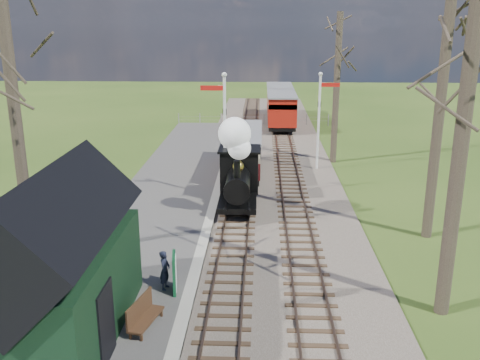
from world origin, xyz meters
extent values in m
ellipsoid|color=#385B23|center=(-25.00, 60.00, -14.76)|extent=(57.60, 36.00, 16.20)
ellipsoid|color=#385B23|center=(10.00, 65.00, -18.04)|extent=(70.40, 44.00, 19.80)
ellipsoid|color=#385B23|center=(-8.00, 70.00, -16.40)|extent=(64.00, 40.00, 18.00)
cube|color=brown|center=(1.30, 22.00, 0.05)|extent=(8.00, 60.00, 0.10)
cube|color=brown|center=(-0.50, 22.00, 0.14)|extent=(0.07, 60.00, 0.12)
cube|color=brown|center=(0.50, 22.00, 0.14)|extent=(0.07, 60.00, 0.12)
cube|color=#38281C|center=(0.00, 22.00, 0.10)|extent=(1.60, 60.00, 0.09)
cube|color=brown|center=(2.10, 22.00, 0.14)|extent=(0.07, 60.00, 0.12)
cube|color=brown|center=(3.10, 22.00, 0.14)|extent=(0.07, 60.00, 0.12)
cube|color=#38281C|center=(2.60, 22.00, 0.10)|extent=(1.60, 60.00, 0.09)
cube|color=#474442|center=(-3.50, 14.00, 0.10)|extent=(5.00, 44.00, 0.20)
cube|color=#B2AD9E|center=(-1.20, 14.00, 0.10)|extent=(0.40, 44.00, 0.21)
cube|color=black|center=(-4.30, 4.00, 1.50)|extent=(3.00, 6.00, 2.60)
cube|color=black|center=(-4.30, 4.00, 3.35)|extent=(3.25, 6.30, 3.25)
cube|color=black|center=(-2.78, 3.00, 1.20)|extent=(0.06, 1.20, 2.00)
cylinder|color=silver|center=(-0.70, 16.00, 3.00)|extent=(0.14, 0.14, 6.00)
sphere|color=silver|center=(-0.70, 16.00, 6.10)|extent=(0.24, 0.24, 0.24)
cube|color=#B7140F|center=(-1.25, 16.00, 5.50)|extent=(1.10, 0.08, 0.22)
cube|color=black|center=(-0.70, 16.00, 4.40)|extent=(0.18, 0.06, 0.30)
cylinder|color=silver|center=(4.30, 22.00, 2.75)|extent=(0.14, 0.14, 5.50)
sphere|color=silver|center=(4.30, 22.00, 5.60)|extent=(0.24, 0.24, 0.24)
cube|color=#B7140F|center=(4.85, 22.00, 5.00)|extent=(1.10, 0.08, 0.22)
cube|color=black|center=(4.30, 22.00, 3.90)|extent=(0.18, 0.06, 0.30)
cylinder|color=#382D23|center=(-7.30, 9.00, 5.50)|extent=(0.41, 0.41, 11.00)
cylinder|color=#382D23|center=(6.50, 6.00, 6.00)|extent=(0.42, 0.42, 12.00)
cylinder|color=#382D23|center=(7.80, 12.00, 5.00)|extent=(0.40, 0.40, 10.00)
cylinder|color=#382D23|center=(5.50, 24.00, 4.50)|extent=(0.39, 0.39, 9.00)
cube|color=slate|center=(0.30, 36.00, 0.75)|extent=(12.60, 0.02, 0.01)
cube|color=slate|center=(0.30, 36.00, 0.45)|extent=(12.60, 0.02, 0.02)
cylinder|color=slate|center=(0.30, 36.00, 0.50)|extent=(0.08, 0.08, 1.00)
cube|color=black|center=(0.00, 14.75, 0.64)|extent=(1.67, 3.94, 0.25)
cylinder|color=black|center=(0.00, 14.16, 1.53)|extent=(1.08, 2.56, 1.08)
cube|color=black|center=(0.00, 15.93, 1.63)|extent=(1.77, 1.57, 1.97)
cylinder|color=black|center=(0.00, 13.17, 2.41)|extent=(0.28, 0.28, 0.79)
sphere|color=gold|center=(0.00, 14.45, 2.22)|extent=(0.51, 0.51, 0.51)
sphere|color=white|center=(0.10, 13.17, 3.35)|extent=(0.98, 0.98, 0.98)
sphere|color=white|center=(-0.10, 13.27, 3.94)|extent=(1.38, 1.38, 1.38)
cylinder|color=black|center=(-0.50, 13.57, 0.51)|extent=(0.10, 0.63, 0.63)
cylinder|color=black|center=(0.50, 13.57, 0.51)|extent=(0.10, 0.63, 0.63)
cube|color=black|center=(0.00, 20.75, 0.54)|extent=(1.87, 6.89, 0.30)
cube|color=#511214|center=(0.00, 20.75, 1.14)|extent=(1.97, 6.89, 0.89)
cube|color=#BEAE8F|center=(0.00, 20.75, 2.02)|extent=(1.97, 6.89, 0.89)
cube|color=slate|center=(0.00, 20.75, 2.51)|extent=(2.07, 7.09, 0.12)
cube|color=black|center=(2.60, 34.15, 0.58)|extent=(2.06, 5.43, 0.33)
cube|color=maroon|center=(2.60, 34.15, 1.23)|extent=(2.17, 5.43, 0.98)
cube|color=#BEAE8F|center=(2.60, 34.15, 2.21)|extent=(2.17, 5.43, 0.98)
cube|color=slate|center=(2.60, 34.15, 2.75)|extent=(2.28, 5.65, 0.13)
cube|color=black|center=(2.60, 39.65, 0.58)|extent=(2.06, 5.43, 0.33)
cube|color=maroon|center=(2.60, 39.65, 1.23)|extent=(2.17, 5.43, 0.98)
cube|color=#BEAE8F|center=(2.60, 39.65, 2.21)|extent=(2.17, 5.43, 0.98)
cube|color=slate|center=(2.60, 39.65, 2.75)|extent=(2.28, 5.65, 0.13)
cube|color=#104E28|center=(-1.67, 6.61, 0.82)|extent=(0.21, 0.86, 1.25)
cube|color=silver|center=(-1.62, 6.62, 0.82)|extent=(0.13, 0.73, 1.02)
cube|color=#402716|center=(-2.13, 4.48, 0.45)|extent=(0.78, 1.57, 0.06)
cube|color=#402716|center=(-2.32, 4.53, 0.74)|extent=(0.42, 1.48, 0.65)
cube|color=#402716|center=(-1.97, 3.84, 0.31)|extent=(0.06, 0.06, 0.22)
cube|color=#402716|center=(-2.29, 5.13, 0.31)|extent=(0.06, 0.06, 0.22)
imported|color=#1B1F32|center=(-2.00, 6.76, 0.85)|extent=(0.39, 0.52, 1.30)
camera|label=1|loc=(1.02, -8.56, 8.41)|focal=40.00mm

